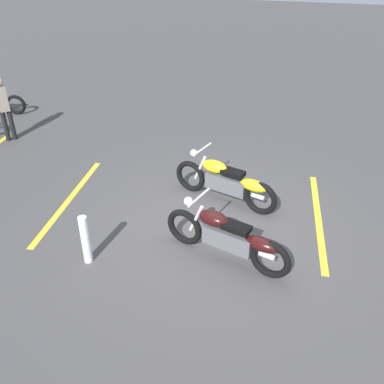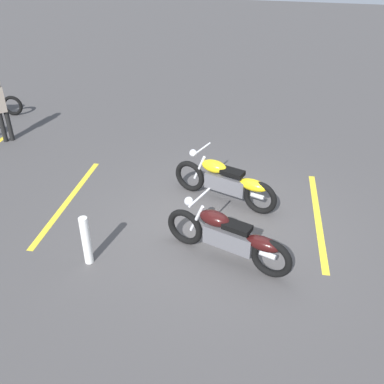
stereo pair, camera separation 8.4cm
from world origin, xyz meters
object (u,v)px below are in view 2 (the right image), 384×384
(bollard_post, at_px, (86,241))
(bystander_near_row, at_px, (1,107))
(motorcycle_bright_foreground, at_px, (226,182))
(motorcycle_dark_foreground, at_px, (230,237))

(bollard_post, bearing_deg, bystander_near_row, -42.44)
(motorcycle_bright_foreground, xyz_separation_m, bystander_near_row, (5.93, -1.43, 0.44))
(motorcycle_bright_foreground, height_order, bystander_near_row, bystander_near_row)
(motorcycle_dark_foreground, bearing_deg, motorcycle_bright_foreground, -60.76)
(motorcycle_bright_foreground, relative_size, bystander_near_row, 1.34)
(bollard_post, bearing_deg, motorcycle_dark_foreground, -163.66)
(motorcycle_bright_foreground, distance_m, bystander_near_row, 6.12)
(bystander_near_row, height_order, bollard_post, bystander_near_row)
(motorcycle_bright_foreground, height_order, motorcycle_dark_foreground, same)
(motorcycle_bright_foreground, bearing_deg, bollard_post, 69.75)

